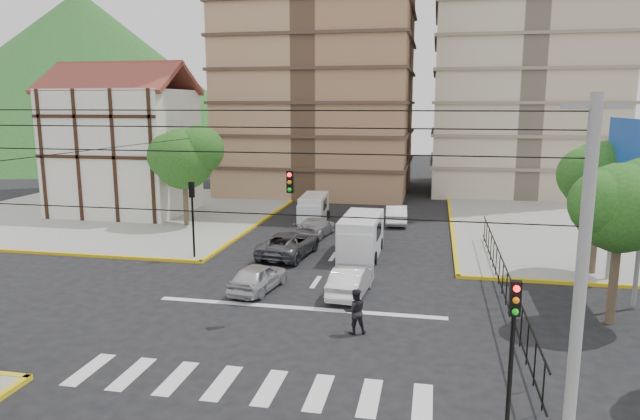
% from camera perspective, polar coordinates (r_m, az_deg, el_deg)
% --- Properties ---
extents(ground, '(160.00, 160.00, 0.00)m').
position_cam_1_polar(ground, '(24.54, -2.85, -10.71)').
color(ground, black).
rests_on(ground, ground).
extents(sidewalk_nw, '(26.00, 26.00, 0.15)m').
position_cam_1_polar(sidewalk_nw, '(50.14, -19.63, -0.18)').
color(sidewalk_nw, gray).
rests_on(sidewalk_nw, ground).
extents(crosswalk_stripes, '(12.00, 2.40, 0.01)m').
position_cam_1_polar(crosswalk_stripes, '(19.30, -7.43, -16.98)').
color(crosswalk_stripes, silver).
rests_on(crosswalk_stripes, ground).
extents(stop_line, '(13.00, 0.40, 0.01)m').
position_cam_1_polar(stop_line, '(25.63, -2.18, -9.75)').
color(stop_line, silver).
rests_on(stop_line, ground).
extents(tudor_building, '(10.80, 8.05, 12.23)m').
position_cam_1_polar(tudor_building, '(48.98, -19.00, 5.73)').
color(tudor_building, silver).
rests_on(tudor_building, ground).
extents(distant_hill, '(70.00, 70.00, 28.00)m').
position_cam_1_polar(distant_hill, '(110.46, -22.49, 12.44)').
color(distant_hill, '#26551C').
rests_on(distant_hill, ground).
extents(park_fence, '(0.10, 22.50, 1.66)m').
position_cam_1_polar(park_fence, '(28.29, 17.70, -8.29)').
color(park_fence, black).
rests_on(park_fence, ground).
extents(billboard, '(0.36, 6.20, 8.10)m').
position_cam_1_polar(billboard, '(29.62, 28.60, 3.66)').
color(billboard, slate).
rests_on(billboard, ground).
extents(tree_park_a, '(4.41, 3.60, 6.83)m').
position_cam_1_polar(tree_park_a, '(25.56, 28.05, 0.56)').
color(tree_park_a, '#473828').
rests_on(tree_park_a, ground).
extents(tree_park_c, '(4.65, 3.80, 7.25)m').
position_cam_1_polar(tree_park_c, '(32.47, 26.35, 3.17)').
color(tree_park_c, '#473828').
rests_on(tree_park_c, ground).
extents(tree_tudor, '(5.39, 4.40, 7.43)m').
position_cam_1_polar(tree_tudor, '(42.18, -13.35, 5.28)').
color(tree_tudor, '#473828').
rests_on(tree_tudor, ground).
extents(traffic_light_se, '(0.28, 0.22, 4.40)m').
position_cam_1_polar(traffic_light_se, '(15.61, 18.71, -11.78)').
color(traffic_light_se, black).
rests_on(traffic_light_se, ground).
extents(traffic_light_nw, '(0.28, 0.22, 4.40)m').
position_cam_1_polar(traffic_light_nw, '(33.35, -12.65, 0.32)').
color(traffic_light_nw, black).
rests_on(traffic_light_nw, ground).
extents(traffic_light_hanging, '(18.00, 9.12, 0.92)m').
position_cam_1_polar(traffic_light_hanging, '(21.12, -4.35, 2.37)').
color(traffic_light_hanging, black).
rests_on(traffic_light_hanging, ground).
extents(utility_pole_se, '(1.40, 0.28, 9.00)m').
position_cam_1_polar(utility_pole_se, '(14.17, 24.56, -7.38)').
color(utility_pole_se, slate).
rests_on(utility_pole_se, ground).
extents(van_right_lane, '(2.24, 5.38, 2.41)m').
position_cam_1_polar(van_right_lane, '(33.57, 4.06, -2.76)').
color(van_right_lane, silver).
rests_on(van_right_lane, ground).
extents(van_left_lane, '(2.03, 4.59, 2.02)m').
position_cam_1_polar(van_left_lane, '(43.54, -0.69, 0.10)').
color(van_left_lane, silver).
rests_on(van_left_lane, ground).
extents(car_silver_front_left, '(2.24, 4.24, 1.38)m').
position_cam_1_polar(car_silver_front_left, '(27.79, -6.23, -6.68)').
color(car_silver_front_left, silver).
rests_on(car_silver_front_left, ground).
extents(car_white_front_right, '(1.79, 4.35, 1.40)m').
position_cam_1_polar(car_white_front_right, '(27.10, 3.11, -7.06)').
color(car_white_front_right, white).
rests_on(car_white_front_right, ground).
extents(car_grey_mid_left, '(3.07, 5.65, 1.50)m').
position_cam_1_polar(car_grey_mid_left, '(33.80, -3.13, -3.39)').
color(car_grey_mid_left, '#54565B').
rests_on(car_grey_mid_left, ground).
extents(car_silver_rear_left, '(2.45, 4.68, 1.30)m').
position_cam_1_polar(car_silver_rear_left, '(38.87, -0.42, -1.68)').
color(car_silver_rear_left, '#ADADB2').
rests_on(car_silver_rear_left, ground).
extents(car_darkgrey_mid_right, '(2.08, 3.99, 1.30)m').
position_cam_1_polar(car_darkgrey_mid_right, '(38.87, 4.63, -1.72)').
color(car_darkgrey_mid_right, '#252528').
rests_on(car_darkgrey_mid_right, ground).
extents(car_white_rear_right, '(1.87, 4.51, 1.45)m').
position_cam_1_polar(car_white_rear_right, '(43.20, 7.63, -0.43)').
color(car_white_rear_right, white).
rests_on(car_white_rear_right, ground).
extents(pedestrian_crosswalk, '(1.07, 0.95, 1.82)m').
position_cam_1_polar(pedestrian_crosswalk, '(22.70, 3.52, -10.07)').
color(pedestrian_crosswalk, black).
rests_on(pedestrian_crosswalk, ground).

